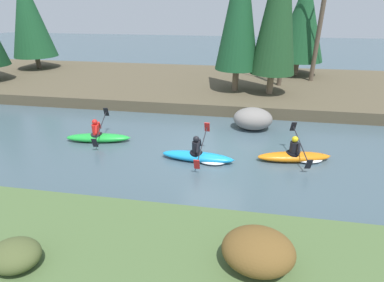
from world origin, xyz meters
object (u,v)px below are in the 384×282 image
at_px(kayaker_lead, 297,156).
at_px(kayaker_middle, 200,156).
at_px(kayaker_trailing, 99,137).
at_px(boulder_midstream, 253,119).

bearing_deg(kayaker_lead, kayaker_middle, 179.31).
relative_size(kayaker_trailing, boulder_midstream, 1.56).
xyz_separation_m(kayaker_middle, kayaker_trailing, (-4.52, 1.02, 0.02)).
height_order(kayaker_lead, kayaker_middle, same).
bearing_deg(kayaker_trailing, kayaker_middle, -21.13).
relative_size(kayaker_middle, boulder_midstream, 1.56).
bearing_deg(kayaker_trailing, kayaker_lead, -11.35).
relative_size(kayaker_middle, kayaker_trailing, 1.00).
bearing_deg(kayaker_middle, kayaker_lead, 13.19).
bearing_deg(kayaker_lead, boulder_midstream, 108.29).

